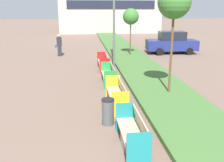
{
  "coord_description": "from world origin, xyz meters",
  "views": [
    {
      "loc": [
        -0.38,
        -2.55,
        3.78
      ],
      "look_at": [
        0.9,
        8.69,
        0.6
      ],
      "focal_mm": 42.0,
      "sensor_mm": 36.0,
      "label": 1
    }
  ],
  "objects_px": {
    "bench_teal_frame": "(133,135)",
    "sapling_tree_near": "(174,3)",
    "bench_red_frame": "(104,64)",
    "parked_car_distant": "(172,43)",
    "pedestrian_walking": "(59,45)",
    "bench_green_frame": "(109,77)",
    "bench_yellow_frame": "(117,96)",
    "litter_bin": "(108,112)",
    "sapling_tree_far": "(131,17)"
  },
  "relations": [
    {
      "from": "bench_green_frame",
      "to": "litter_bin",
      "type": "distance_m",
      "value": 4.85
    },
    {
      "from": "bench_teal_frame",
      "to": "sapling_tree_near",
      "type": "height_order",
      "value": "sapling_tree_near"
    },
    {
      "from": "bench_green_frame",
      "to": "sapling_tree_far",
      "type": "xyz_separation_m",
      "value": [
        2.44,
        7.42,
        2.73
      ]
    },
    {
      "from": "bench_yellow_frame",
      "to": "pedestrian_walking",
      "type": "xyz_separation_m",
      "value": [
        -3.15,
        11.48,
        0.52
      ]
    },
    {
      "from": "parked_car_distant",
      "to": "sapling_tree_far",
      "type": "bearing_deg",
      "value": -157.49
    },
    {
      "from": "bench_yellow_frame",
      "to": "bench_green_frame",
      "type": "bearing_deg",
      "value": 90.05
    },
    {
      "from": "pedestrian_walking",
      "to": "parked_car_distant",
      "type": "relative_size",
      "value": 0.41
    },
    {
      "from": "parked_car_distant",
      "to": "bench_red_frame",
      "type": "bearing_deg",
      "value": -134.78
    },
    {
      "from": "bench_red_frame",
      "to": "parked_car_distant",
      "type": "relative_size",
      "value": 0.56
    },
    {
      "from": "bench_teal_frame",
      "to": "bench_green_frame",
      "type": "relative_size",
      "value": 0.96
    },
    {
      "from": "sapling_tree_far",
      "to": "pedestrian_walking",
      "type": "xyz_separation_m",
      "value": [
        -5.58,
        0.95,
        -2.2
      ]
    },
    {
      "from": "bench_red_frame",
      "to": "sapling_tree_near",
      "type": "xyz_separation_m",
      "value": [
        2.44,
        -5.45,
        3.59
      ]
    },
    {
      "from": "bench_red_frame",
      "to": "pedestrian_walking",
      "type": "height_order",
      "value": "pedestrian_walking"
    },
    {
      "from": "sapling_tree_near",
      "to": "litter_bin",
      "type": "bearing_deg",
      "value": -138.41
    },
    {
      "from": "sapling_tree_near",
      "to": "bench_yellow_frame",
      "type": "bearing_deg",
      "value": -159.16
    },
    {
      "from": "parked_car_distant",
      "to": "pedestrian_walking",
      "type": "bearing_deg",
      "value": -173.9
    },
    {
      "from": "bench_red_frame",
      "to": "sapling_tree_far",
      "type": "distance_m",
      "value": 5.53
    },
    {
      "from": "sapling_tree_far",
      "to": "pedestrian_walking",
      "type": "height_order",
      "value": "sapling_tree_far"
    },
    {
      "from": "bench_yellow_frame",
      "to": "litter_bin",
      "type": "xyz_separation_m",
      "value": [
        -0.54,
        -1.71,
        0.07
      ]
    },
    {
      "from": "litter_bin",
      "to": "sapling_tree_far",
      "type": "xyz_separation_m",
      "value": [
        2.98,
        12.24,
        2.65
      ]
    },
    {
      "from": "bench_green_frame",
      "to": "bench_teal_frame",
      "type": "bearing_deg",
      "value": -90.01
    },
    {
      "from": "bench_yellow_frame",
      "to": "pedestrian_walking",
      "type": "bearing_deg",
      "value": 105.33
    },
    {
      "from": "bench_red_frame",
      "to": "sapling_tree_far",
      "type": "height_order",
      "value": "sapling_tree_far"
    },
    {
      "from": "bench_green_frame",
      "to": "parked_car_distant",
      "type": "relative_size",
      "value": 0.49
    },
    {
      "from": "bench_teal_frame",
      "to": "bench_yellow_frame",
      "type": "height_order",
      "value": "same"
    },
    {
      "from": "bench_red_frame",
      "to": "litter_bin",
      "type": "height_order",
      "value": "bench_red_frame"
    },
    {
      "from": "bench_yellow_frame",
      "to": "sapling_tree_far",
      "type": "height_order",
      "value": "sapling_tree_far"
    },
    {
      "from": "litter_bin",
      "to": "sapling_tree_far",
      "type": "distance_m",
      "value": 12.87
    },
    {
      "from": "sapling_tree_far",
      "to": "bench_teal_frame",
      "type": "bearing_deg",
      "value": -100.03
    },
    {
      "from": "litter_bin",
      "to": "sapling_tree_near",
      "type": "relative_size",
      "value": 0.19
    },
    {
      "from": "bench_green_frame",
      "to": "sapling_tree_near",
      "type": "distance_m",
      "value": 4.86
    },
    {
      "from": "sapling_tree_near",
      "to": "sapling_tree_far",
      "type": "bearing_deg",
      "value": 90.0
    },
    {
      "from": "bench_green_frame",
      "to": "sapling_tree_far",
      "type": "bearing_deg",
      "value": 71.79
    },
    {
      "from": "bench_green_frame",
      "to": "bench_yellow_frame",
      "type": "bearing_deg",
      "value": -89.95
    },
    {
      "from": "bench_teal_frame",
      "to": "sapling_tree_far",
      "type": "bearing_deg",
      "value": 79.97
    },
    {
      "from": "bench_teal_frame",
      "to": "litter_bin",
      "type": "xyz_separation_m",
      "value": [
        -0.53,
        1.56,
        0.08
      ]
    },
    {
      "from": "bench_red_frame",
      "to": "sapling_tree_far",
      "type": "relative_size",
      "value": 0.64
    },
    {
      "from": "bench_teal_frame",
      "to": "bench_green_frame",
      "type": "height_order",
      "value": "same"
    },
    {
      "from": "bench_green_frame",
      "to": "sapling_tree_near",
      "type": "bearing_deg",
      "value": -41.82
    },
    {
      "from": "bench_red_frame",
      "to": "sapling_tree_near",
      "type": "distance_m",
      "value": 6.96
    },
    {
      "from": "sapling_tree_near",
      "to": "parked_car_distant",
      "type": "bearing_deg",
      "value": 70.74
    },
    {
      "from": "pedestrian_walking",
      "to": "parked_car_distant",
      "type": "xyz_separation_m",
      "value": [
        9.38,
        0.3,
        0.02
      ]
    },
    {
      "from": "bench_red_frame",
      "to": "parked_car_distant",
      "type": "distance_m",
      "value": 8.27
    },
    {
      "from": "bench_green_frame",
      "to": "parked_car_distant",
      "type": "height_order",
      "value": "parked_car_distant"
    },
    {
      "from": "bench_teal_frame",
      "to": "sapling_tree_near",
      "type": "relative_size",
      "value": 0.44
    },
    {
      "from": "litter_bin",
      "to": "bench_teal_frame",
      "type": "bearing_deg",
      "value": -71.14
    },
    {
      "from": "bench_red_frame",
      "to": "pedestrian_walking",
      "type": "distance_m",
      "value": 6.02
    },
    {
      "from": "sapling_tree_far",
      "to": "pedestrian_walking",
      "type": "relative_size",
      "value": 2.13
    },
    {
      "from": "bench_teal_frame",
      "to": "sapling_tree_near",
      "type": "bearing_deg",
      "value": 59.86
    },
    {
      "from": "parked_car_distant",
      "to": "sapling_tree_near",
      "type": "bearing_deg",
      "value": -105.0
    }
  ]
}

